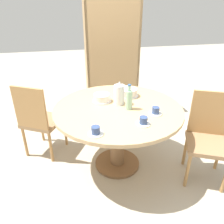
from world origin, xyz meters
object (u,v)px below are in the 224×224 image
Objects in this scene: bookshelf at (112,62)px; chair_a at (208,136)px; coffee_pot at (119,94)px; cake_second at (102,98)px; cake_main at (128,92)px; chair_b at (39,119)px; cup_a at (156,111)px; cup_c at (96,131)px; water_bottle at (129,99)px; cup_b at (143,121)px.

chair_a is at bearing 109.56° from bookshelf.
cake_second is at bearing 148.06° from coffee_pot.
cake_second is at bearing 72.64° from bookshelf.
chair_a is 3.90× the size of cake_main.
chair_b is (-1.74, 0.76, 0.00)m from chair_a.
cup_c is at bearing -159.23° from cup_a.
water_bottle reaches higher than cake_main.
cup_c is (-0.40, -0.40, -0.08)m from water_bottle.
chair_b is at bearing 153.83° from water_bottle.
chair_a is 4.60× the size of cake_second.
bookshelf reaches higher than water_bottle.
bookshelf is 1.66m from cup_a.
cup_b is (1.00, -0.80, 0.29)m from chair_b.
coffee_pot is (-0.85, 0.43, 0.38)m from chair_a.
bookshelf is at bearing 84.06° from water_bottle.
bookshelf is 13.65× the size of cup_c.
water_bottle is at bearing -174.52° from chair_a.
cup_c is at bearing -104.45° from cake_second.
cup_b is at bearing -77.09° from coffee_pot.
bookshelf is at bearing 86.42° from cup_b.
bookshelf is at bearing -107.73° from chair_b.
chair_b reaches higher than cake_main.
cup_b is at bearing 170.87° from chair_b.
coffee_pot is 0.49m from cup_b.
cake_second is 1.52× the size of cup_c.
cup_c is (-0.49, -0.74, -0.01)m from cake_main.
cup_c is (0.55, -0.87, 0.29)m from chair_b.
water_bottle is 0.29m from cup_a.
cake_second reaches higher than cup_c.
coffee_pot is 0.94× the size of water_bottle.
cup_c is at bearing 73.62° from bookshelf.
cup_a is 1.00× the size of cup_b.
water_bottle reaches higher than coffee_pot.
cup_a is at bearing 20.77° from cup_c.
chair_a is at bearing -173.83° from chair_b.
water_bottle is 1.10× the size of cake_main.
cake_second is (-0.17, 0.11, -0.07)m from coffee_pot.
chair_a reaches higher than cup_c.
bookshelf reaches higher than cake_main.
cup_b is (0.28, -0.58, -0.01)m from cake_second.
coffee_pot is (0.89, -0.33, 0.38)m from chair_b.
cake_second is 0.64m from cup_b.
cup_c is (-1.19, -0.12, 0.29)m from chair_a.
cake_second is (0.72, -0.23, 0.30)m from chair_b.
cup_a and cup_c have the same top height.
cup_a is at bearing -166.80° from chair_a.
cup_a is at bearing 41.87° from cup_b.
chair_a is 0.98m from cake_main.
water_bottle is 1.97× the size of cup_c.
cup_c is at bearing -123.68° from cake_main.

